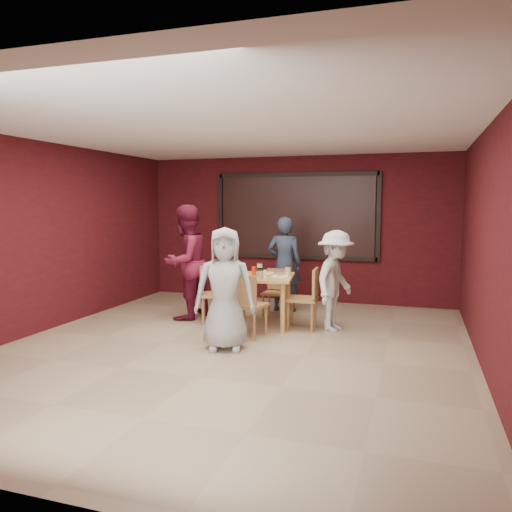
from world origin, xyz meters
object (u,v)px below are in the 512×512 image
(diner_front, at_px, (225,289))
(diner_right, at_px, (335,281))
(dining_table, at_px, (260,282))
(chair_front, at_px, (246,302))
(chair_left, at_px, (210,291))
(diner_back, at_px, (284,264))
(chair_back, at_px, (276,289))
(chair_right, at_px, (307,295))
(diner_left, at_px, (186,262))

(diner_front, distance_m, diner_right, 1.86)
(dining_table, distance_m, chair_front, 0.76)
(chair_left, distance_m, diner_back, 1.54)
(diner_right, bearing_deg, dining_table, 107.61)
(chair_front, bearing_deg, chair_back, 90.04)
(chair_front, distance_m, chair_left, 1.12)
(dining_table, relative_size, diner_back, 0.68)
(chair_front, relative_size, diner_right, 0.61)
(dining_table, bearing_deg, chair_right, 1.07)
(diner_left, distance_m, diner_right, 2.47)
(chair_back, relative_size, chair_left, 0.87)
(diner_back, bearing_deg, diner_right, 130.23)
(diner_front, bearing_deg, chair_back, 69.71)
(chair_left, bearing_deg, diner_right, 3.21)
(diner_back, height_order, diner_right, diner_back)
(dining_table, relative_size, chair_front, 1.24)
(chair_left, distance_m, diner_front, 1.55)
(chair_right, height_order, diner_right, diner_right)
(chair_front, height_order, diner_front, diner_front)
(chair_left, height_order, diner_right, diner_right)
(diner_left, relative_size, diner_right, 1.25)
(chair_front, height_order, chair_left, chair_front)
(dining_table, xyz_separation_m, diner_back, (0.08, 1.17, 0.15))
(diner_right, bearing_deg, chair_back, 70.95)
(chair_right, bearing_deg, diner_right, 9.56)
(diner_front, xyz_separation_m, diner_left, (-1.26, 1.44, 0.14))
(dining_table, bearing_deg, chair_front, -87.47)
(dining_table, bearing_deg, chair_back, 87.73)
(dining_table, distance_m, diner_left, 1.34)
(diner_front, bearing_deg, chair_left, 102.81)
(chair_back, bearing_deg, diner_back, 83.14)
(chair_left, bearing_deg, diner_back, 52.81)
(chair_left, distance_m, diner_left, 0.65)
(dining_table, height_order, chair_back, dining_table)
(chair_back, relative_size, diner_back, 0.47)
(dining_table, distance_m, diner_right, 1.15)
(diner_front, bearing_deg, diner_back, 69.01)
(chair_left, height_order, chair_right, chair_right)
(diner_back, distance_m, diner_left, 1.76)
(diner_front, distance_m, diner_left, 1.92)
(diner_left, bearing_deg, diner_right, 104.19)
(diner_front, xyz_separation_m, diner_back, (0.13, 2.51, 0.04))
(diner_right, bearing_deg, diner_front, 153.25)
(chair_left, distance_m, chair_right, 1.57)
(dining_table, xyz_separation_m, diner_left, (-1.31, 0.11, 0.25))
(chair_right, xyz_separation_m, diner_front, (-0.79, -1.35, 0.27))
(chair_back, relative_size, diner_left, 0.42)
(diner_front, bearing_deg, dining_table, 69.72)
(chair_left, relative_size, diner_left, 0.48)
(chair_front, relative_size, chair_back, 1.17)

